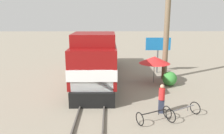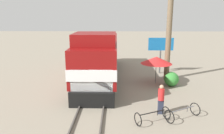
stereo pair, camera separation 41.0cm
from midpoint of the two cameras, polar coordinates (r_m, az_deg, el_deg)
The scene contains 11 objects.
ground_plane at distance 15.44m, azimuth -3.62°, elevation -7.13°, with size 120.00×120.00×0.00m, color gray.
rail_near at distance 15.49m, azimuth -6.29°, elevation -6.82°, with size 0.08×33.87×0.15m, color #4C4742.
rail_far at distance 15.37m, azimuth -0.94°, elevation -6.90°, with size 0.08×33.87×0.15m, color #4C4742.
locomotive at distance 18.77m, azimuth -2.70°, elevation 2.43°, with size 3.03×13.43×4.24m.
utility_pole at distance 18.83m, azimuth 15.36°, elevation 10.41°, with size 1.80×0.45×9.05m.
vendor_umbrella at distance 17.81m, azimuth 12.17°, elevation 1.77°, with size 2.50×2.50×2.19m.
billboard_sign at distance 20.94m, azimuth 13.19°, elevation 5.27°, with size 2.33×0.12×3.37m.
shrub_cluster at distance 17.65m, azimuth 15.91°, elevation -3.06°, with size 1.12×1.12×1.12m, color #388C38.
person_bystander at distance 12.57m, azimuth 13.62°, elevation -7.93°, with size 0.34×0.34×1.70m.
bicycle at distance 12.49m, azimuth 18.91°, elevation -11.19°, with size 2.04×1.60×0.72m.
bicycle_spare at distance 11.74m, azimuth 11.57°, elevation -12.39°, with size 1.93×1.42×0.70m.
Camera 2 is at (1.47, -14.40, 5.43)m, focal length 35.00 mm.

